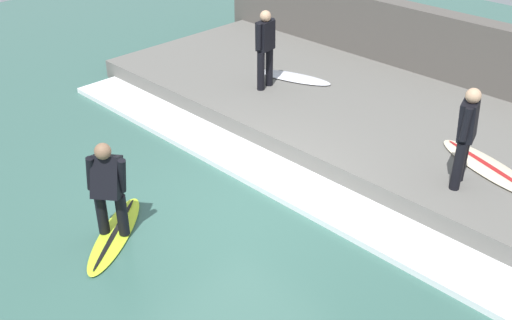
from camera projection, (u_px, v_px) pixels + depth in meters
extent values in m
plane|color=#386056|center=(239.00, 207.00, 9.44)|extent=(28.00, 28.00, 0.00)
cube|color=#66635E|center=(377.00, 121.00, 11.61)|extent=(4.40, 12.11, 0.41)
cube|color=#544F49|center=(447.00, 56.00, 12.76)|extent=(0.50, 12.71, 1.78)
cube|color=white|center=(283.00, 180.00, 10.05)|extent=(0.97, 11.50, 0.10)
ellipsoid|color=#BFE02D|center=(115.00, 234.00, 8.79)|extent=(1.78, 1.50, 0.06)
ellipsoid|color=black|center=(115.00, 232.00, 8.77)|extent=(1.44, 1.12, 0.01)
cylinder|color=black|center=(122.00, 215.00, 8.59)|extent=(0.16, 0.16, 0.66)
cylinder|color=black|center=(102.00, 213.00, 8.63)|extent=(0.16, 0.16, 0.66)
cube|color=black|center=(106.00, 177.00, 8.29)|extent=(0.58, 0.57, 0.65)
sphere|color=#846047|center=(103.00, 151.00, 8.08)|extent=(0.23, 0.23, 0.23)
cylinder|color=black|center=(122.00, 176.00, 8.24)|extent=(0.11, 0.20, 0.55)
cylinder|color=black|center=(91.00, 174.00, 8.30)|extent=(0.11, 0.20, 0.55)
cylinder|color=black|center=(462.00, 157.00, 9.18)|extent=(0.16, 0.16, 0.80)
cylinder|color=black|center=(458.00, 166.00, 8.96)|extent=(0.16, 0.16, 0.80)
cube|color=black|center=(468.00, 121.00, 8.72)|extent=(0.44, 0.36, 0.60)
sphere|color=tan|center=(473.00, 96.00, 8.52)|extent=(0.23, 0.23, 0.23)
cylinder|color=black|center=(472.00, 113.00, 8.87)|extent=(0.11, 0.13, 0.52)
cylinder|color=black|center=(466.00, 124.00, 8.54)|extent=(0.11, 0.13, 0.52)
ellipsoid|color=beige|center=(488.00, 167.00, 9.65)|extent=(1.22, 2.11, 0.06)
ellipsoid|color=#B21E1E|center=(489.00, 165.00, 9.63)|extent=(0.73, 1.80, 0.01)
cylinder|color=black|center=(269.00, 67.00, 12.41)|extent=(0.16, 0.16, 0.82)
cylinder|color=black|center=(261.00, 71.00, 12.20)|extent=(0.16, 0.16, 0.82)
cube|color=black|center=(265.00, 36.00, 11.95)|extent=(0.41, 0.28, 0.59)
sphere|color=tan|center=(266.00, 16.00, 11.75)|extent=(0.22, 0.22, 0.22)
cylinder|color=black|center=(272.00, 31.00, 12.08)|extent=(0.11, 0.11, 0.52)
cylinder|color=black|center=(259.00, 37.00, 11.78)|extent=(0.11, 0.11, 0.52)
ellipsoid|color=silver|center=(293.00, 77.00, 12.90)|extent=(0.97, 1.78, 0.06)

